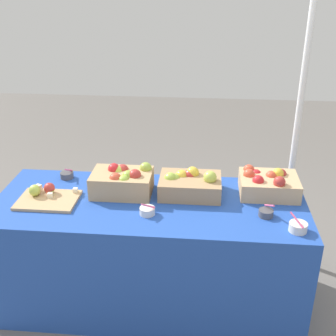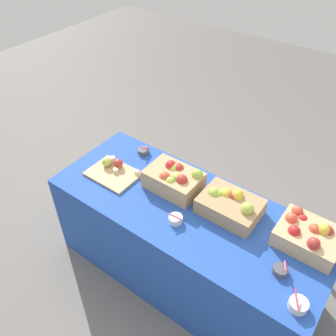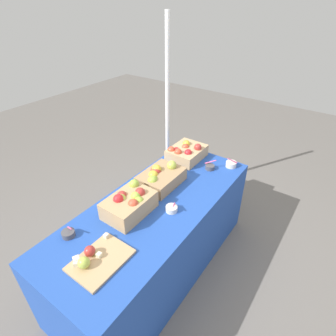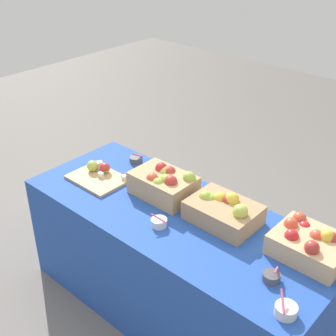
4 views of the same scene
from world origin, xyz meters
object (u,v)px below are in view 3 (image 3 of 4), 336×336
at_px(sample_bowl_extra, 68,234).
at_px(apple_crate_right, 130,203).
at_px(apple_crate_middle, 160,177).
at_px(sample_bowl_far, 210,167).
at_px(cutting_board_front, 96,258).
at_px(sample_bowl_near, 172,209).
at_px(apple_crate_left, 186,152).
at_px(tent_pole, 167,118).
at_px(sample_bowl_mid, 231,164).

bearing_deg(sample_bowl_extra, apple_crate_right, -22.90).
bearing_deg(apple_crate_middle, sample_bowl_extra, 170.19).
bearing_deg(sample_bowl_far, cutting_board_front, 176.63).
bearing_deg(sample_bowl_extra, sample_bowl_near, -34.89).
xyz_separation_m(apple_crate_middle, sample_bowl_near, (-0.23, -0.28, -0.05)).
height_order(apple_crate_left, sample_bowl_near, apple_crate_left).
height_order(sample_bowl_far, tent_pole, tent_pole).
distance_m(sample_bowl_near, sample_bowl_far, 0.68).
distance_m(sample_bowl_mid, tent_pole, 0.84).
distance_m(sample_bowl_extra, tent_pole, 1.58).
relative_size(sample_bowl_far, tent_pole, 0.05).
bearing_deg(sample_bowl_near, apple_crate_right, 127.32).
distance_m(cutting_board_front, sample_bowl_mid, 1.48).
bearing_deg(cutting_board_front, apple_crate_middle, 10.50).
xyz_separation_m(sample_bowl_far, sample_bowl_extra, (-1.28, 0.38, -0.00)).
bearing_deg(apple_crate_left, sample_bowl_extra, 175.88).
distance_m(sample_bowl_near, tent_pole, 1.19).
xyz_separation_m(apple_crate_middle, apple_crate_right, (-0.41, -0.03, 0.01)).
xyz_separation_m(sample_bowl_extra, tent_pole, (1.53, 0.28, 0.23)).
height_order(cutting_board_front, sample_bowl_near, cutting_board_front).
xyz_separation_m(sample_bowl_mid, sample_bowl_far, (-0.15, 0.14, -0.00)).
xyz_separation_m(sample_bowl_mid, tent_pole, (0.10, 0.80, 0.23)).
relative_size(cutting_board_front, sample_bowl_extra, 4.03).
relative_size(apple_crate_left, sample_bowl_mid, 3.35).
distance_m(apple_crate_left, sample_bowl_far, 0.29).
relative_size(apple_crate_left, apple_crate_right, 0.96).
xyz_separation_m(apple_crate_right, sample_bowl_far, (0.86, -0.20, -0.06)).
height_order(sample_bowl_near, tent_pole, tent_pole).
xyz_separation_m(apple_crate_middle, cutting_board_front, (-0.86, -0.16, -0.04)).
bearing_deg(apple_crate_middle, sample_bowl_far, -27.80).
relative_size(apple_crate_middle, apple_crate_right, 1.02).
distance_m(apple_crate_middle, sample_bowl_far, 0.51).
distance_m(cutting_board_front, sample_bowl_far, 1.32).
bearing_deg(cutting_board_front, sample_bowl_extra, 83.59).
bearing_deg(cutting_board_front, tent_pole, 20.46).
height_order(cutting_board_front, tent_pole, tent_pole).
distance_m(apple_crate_middle, cutting_board_front, 0.88).
bearing_deg(apple_crate_right, cutting_board_front, -164.23).
distance_m(apple_crate_right, sample_bowl_near, 0.31).
bearing_deg(apple_crate_left, tent_pole, 60.27).
relative_size(sample_bowl_mid, sample_bowl_far, 1.07).
relative_size(sample_bowl_near, tent_pole, 0.05).
xyz_separation_m(apple_crate_left, apple_crate_right, (-0.90, -0.08, 0.02)).
relative_size(apple_crate_right, sample_bowl_near, 4.05).
distance_m(apple_crate_right, sample_bowl_far, 0.89).
relative_size(apple_crate_middle, sample_bowl_near, 4.14).
relative_size(apple_crate_left, sample_bowl_extra, 4.05).
height_order(sample_bowl_near, sample_bowl_far, sample_bowl_far).
bearing_deg(sample_bowl_far, apple_crate_right, 166.65).
bearing_deg(tent_pole, apple_crate_left, -119.73).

